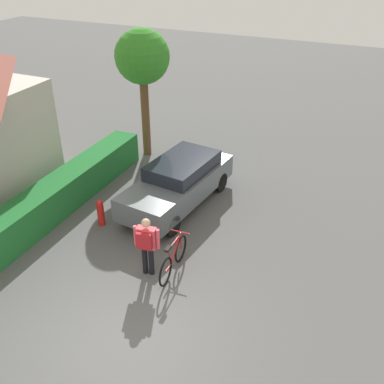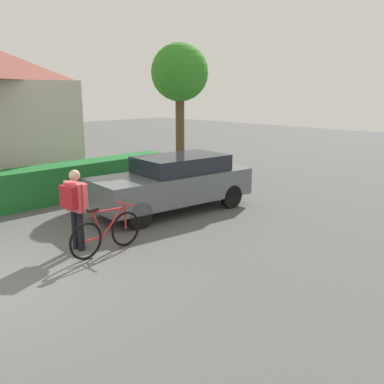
{
  "view_description": "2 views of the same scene",
  "coord_description": "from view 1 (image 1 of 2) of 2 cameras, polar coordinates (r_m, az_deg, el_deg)",
  "views": [
    {
      "loc": [
        -5.37,
        -3.85,
        7.36
      ],
      "look_at": [
        4.48,
        0.53,
        1.01
      ],
      "focal_mm": 42.0,
      "sensor_mm": 36.0,
      "label": 1
    },
    {
      "loc": [
        -2.16,
        -6.67,
        3.1
      ],
      "look_at": [
        4.77,
        0.18,
        0.77
      ],
      "focal_mm": 40.5,
      "sensor_mm": 36.0,
      "label": 2
    }
  ],
  "objects": [
    {
      "name": "ground_plane",
      "position": [
        9.89,
        -8.15,
        -18.0
      ],
      "size": [
        60.0,
        60.0,
        0.0
      ],
      "primitive_type": "plane",
      "color": "#535353"
    },
    {
      "name": "parked_car_near",
      "position": [
        13.52,
        -1.71,
        1.29
      ],
      "size": [
        4.36,
        2.12,
        1.42
      ],
      "color": "slate",
      "rests_on": "ground"
    },
    {
      "name": "bicycle",
      "position": [
        11.09,
        -2.39,
        -8.46
      ],
      "size": [
        1.67,
        0.5,
        0.95
      ],
      "color": "black",
      "rests_on": "ground"
    },
    {
      "name": "person_rider",
      "position": [
        10.7,
        -5.8,
        -6.36
      ],
      "size": [
        0.4,
        0.65,
        1.6
      ],
      "color": "black",
      "rests_on": "ground"
    },
    {
      "name": "tree_kerbside",
      "position": [
        15.93,
        -6.32,
        16.46
      ],
      "size": [
        1.88,
        1.88,
        4.56
      ],
      "color": "brown",
      "rests_on": "ground"
    },
    {
      "name": "fire_hydrant",
      "position": [
        12.98,
        -11.53,
        -2.54
      ],
      "size": [
        0.2,
        0.2,
        0.81
      ],
      "color": "red",
      "rests_on": "ground"
    }
  ]
}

